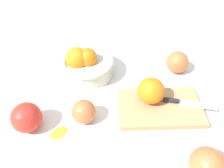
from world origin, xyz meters
TOP-DOWN VIEW (x-y plane):
  - ground_plane at (0.00, 0.00)m, footprint 2.40×2.40m
  - bowl at (-0.12, 0.12)m, footprint 0.18×0.18m
  - cutting_board at (0.13, -0.01)m, footprint 0.27×0.19m
  - orange_on_board at (0.10, 0.01)m, footprint 0.08×0.08m
  - knife at (0.19, 0.01)m, footprint 0.16×0.03m
  - apple_front_left at (-0.23, -0.12)m, footprint 0.08×0.08m
  - apple_back_right at (0.19, 0.19)m, footprint 0.08×0.08m
  - apple_front_right at (0.23, -0.19)m, footprint 0.08×0.08m
  - apple_front_left_2 at (-0.08, -0.07)m, footprint 0.07×0.07m
  - citrus_peel at (-0.14, -0.13)m, footprint 0.06×0.06m

SIDE VIEW (x-z plane):
  - ground_plane at x=0.00m, z-range 0.00..0.00m
  - citrus_peel at x=-0.14m, z-range 0.00..0.01m
  - cutting_board at x=0.13m, z-range 0.00..0.02m
  - knife at x=0.19m, z-range 0.02..0.03m
  - apple_front_left_2 at x=-0.08m, z-range 0.00..0.07m
  - apple_back_right at x=0.19m, z-range 0.00..0.08m
  - apple_front_right at x=0.23m, z-range 0.00..0.08m
  - apple_front_left at x=-0.23m, z-range 0.00..0.08m
  - bowl at x=-0.12m, z-range -0.01..0.10m
  - orange_on_board at x=0.10m, z-range 0.02..0.10m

